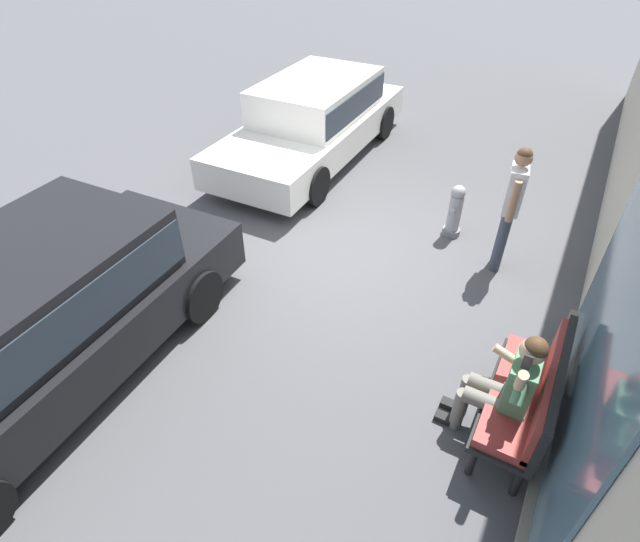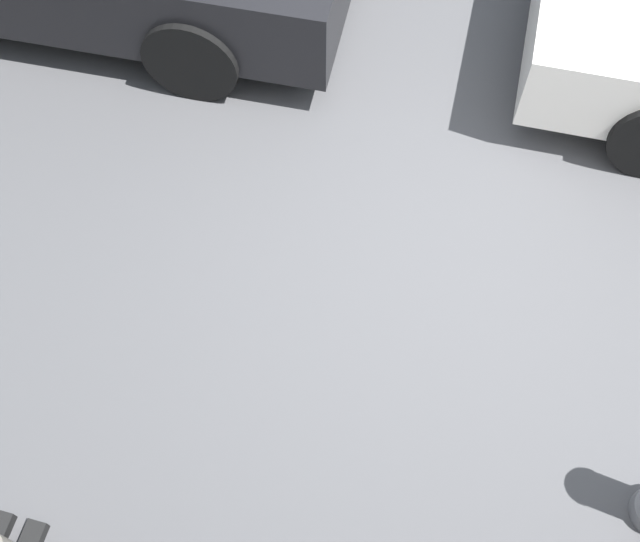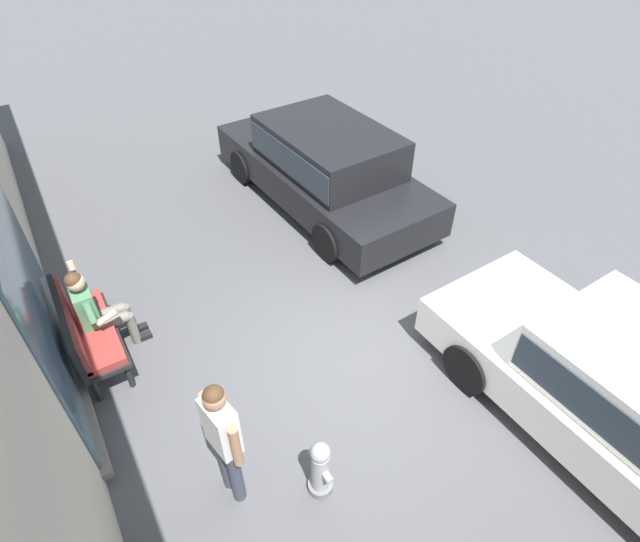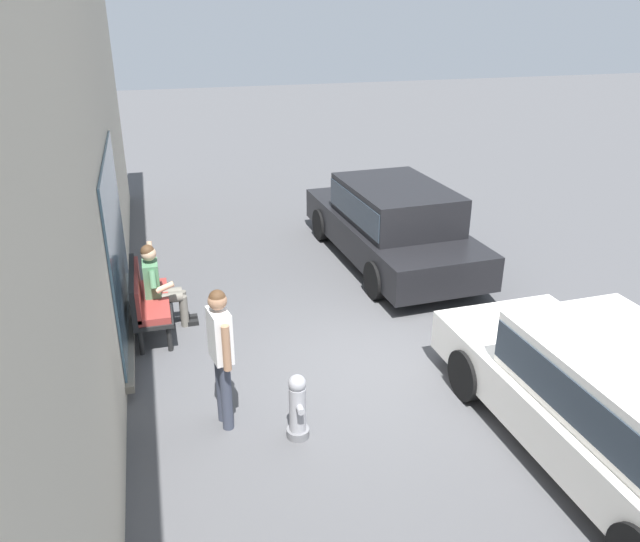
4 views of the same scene
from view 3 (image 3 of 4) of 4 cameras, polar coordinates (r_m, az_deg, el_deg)
ground_plane at (r=6.59m, az=4.49°, el=-10.16°), size 60.00×60.00×0.00m
bench at (r=6.80m, az=-25.41°, el=-6.13°), size 1.45×0.55×1.00m
person_on_phone at (r=6.81m, az=-24.19°, el=-4.00°), size 0.73×0.74×1.33m
parked_car_mid at (r=8.96m, az=0.58°, el=12.22°), size 4.75×2.12×1.51m
pedestrian_standing at (r=4.84m, az=-11.04°, el=-18.00°), size 0.54×0.26×1.73m
fire_hydrant at (r=5.31m, az=0.04°, el=-21.71°), size 0.38×0.26×0.81m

